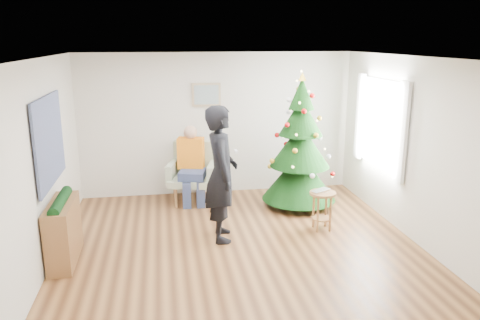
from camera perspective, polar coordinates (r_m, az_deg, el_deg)
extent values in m
plane|color=brown|center=(6.67, 0.02, -10.52)|extent=(5.00, 5.00, 0.00)
plane|color=white|center=(6.04, 0.02, 12.40)|extent=(5.00, 5.00, 0.00)
plane|color=silver|center=(8.65, -2.77, 4.39)|extent=(5.00, 0.00, 5.00)
plane|color=silver|center=(3.91, 6.24, -8.56)|extent=(5.00, 0.00, 5.00)
plane|color=silver|center=(6.33, -22.92, -0.60)|extent=(0.00, 5.00, 5.00)
plane|color=silver|center=(7.08, 20.39, 1.18)|extent=(0.00, 5.00, 5.00)
cube|color=white|center=(7.89, 16.76, 4.26)|extent=(0.04, 1.30, 1.40)
cube|color=white|center=(7.22, 19.14, 3.16)|extent=(0.05, 0.25, 1.50)
cube|color=white|center=(8.55, 14.38, 5.18)|extent=(0.05, 0.25, 1.50)
cylinder|color=#3F2816|center=(8.25, 7.13, -4.50)|extent=(0.10, 0.10, 0.29)
cone|color=black|center=(8.14, 7.22, -1.89)|extent=(1.27, 1.27, 0.83)
cone|color=black|center=(8.00, 7.34, 1.80)|extent=(1.02, 1.02, 0.73)
cone|color=black|center=(7.91, 7.46, 5.26)|extent=(0.74, 0.74, 0.64)
cone|color=black|center=(7.85, 7.55, 8.08)|extent=(0.43, 0.43, 0.54)
cone|color=gold|center=(7.83, 7.62, 10.07)|extent=(0.14, 0.14, 0.14)
cylinder|color=brown|center=(7.15, 10.05, -4.03)|extent=(0.40, 0.40, 0.04)
cylinder|color=brown|center=(7.28, 9.92, -7.00)|extent=(0.30, 0.30, 0.02)
imported|color=silver|center=(7.13, 10.07, -3.78)|extent=(0.39, 0.35, 0.03)
cube|color=#A2AF8D|center=(8.33, -5.85, -2.46)|extent=(0.91, 0.87, 0.12)
cube|color=#A2AF8D|center=(8.55, -5.53, 0.35)|extent=(0.77, 0.31, 0.60)
cube|color=#A2AF8D|center=(8.36, -8.30, -1.35)|extent=(0.25, 0.61, 0.30)
cube|color=#A2AF8D|center=(8.23, -3.42, -1.47)|extent=(0.25, 0.61, 0.30)
cube|color=navy|center=(8.21, -5.83, -1.77)|extent=(0.53, 0.55, 0.14)
cube|color=orange|center=(8.36, -6.00, 0.85)|extent=(0.50, 0.34, 0.55)
sphere|color=tan|center=(8.26, -6.06, 3.38)|extent=(0.24, 0.24, 0.24)
imported|color=black|center=(6.62, -2.31, -1.69)|extent=(0.50, 0.73, 1.95)
cube|color=white|center=(6.54, -0.49, 1.06)|extent=(0.04, 0.13, 0.04)
cube|color=brown|center=(6.54, -20.72, -8.22)|extent=(0.31, 1.00, 0.80)
cylinder|color=black|center=(6.40, -21.05, -4.74)|extent=(0.14, 0.90, 0.14)
cube|color=black|center=(6.55, -22.22, 2.21)|extent=(0.03, 1.50, 1.15)
cube|color=tan|center=(8.52, -4.14, 7.95)|extent=(0.52, 0.03, 0.42)
cube|color=gray|center=(8.50, -4.12, 7.93)|extent=(0.44, 0.02, 0.34)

